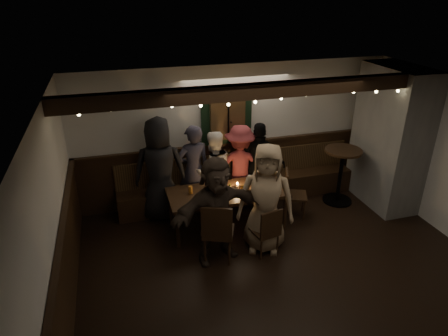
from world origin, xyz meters
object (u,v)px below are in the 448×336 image
object	(u,v)px
person_g	(266,199)
chair_near_left	(218,230)
high_top	(341,169)
person_a	(160,170)
chair_near_right	(268,229)
person_d	(240,166)
person_c	(213,171)
dining_table	(227,194)
person_b	(194,170)
person_e	(259,165)
chair_end	(291,191)
person_f	(217,210)

from	to	relation	value
person_g	chair_near_left	bearing A→B (deg)	-147.70
high_top	person_a	size ratio (longest dim) A/B	0.58
chair_near_right	person_d	xyz separation A→B (m)	(0.09, 1.66, 0.32)
high_top	person_c	xyz separation A→B (m)	(-2.39, 0.42, 0.08)
dining_table	chair_near_left	world-z (taller)	chair_near_left
person_b	person_e	xyz separation A→B (m)	(1.23, -0.08, -0.02)
dining_table	chair_near_right	distance (m)	1.00
high_top	chair_near_left	bearing A→B (deg)	-157.42
chair_end	person_g	bearing A→B (deg)	-135.78
chair_near_right	chair_end	xyz separation A→B (m)	(0.84, 0.99, 0.03)
person_e	person_d	bearing A→B (deg)	-0.80
person_c	person_f	size ratio (longest dim) A/B	0.91
person_g	person_c	bearing A→B (deg)	130.83
high_top	person_a	xyz separation A→B (m)	(-3.35, 0.38, 0.25)
chair_end	person_d	world-z (taller)	person_d
chair_near_left	person_g	distance (m)	0.88
chair_end	person_b	world-z (taller)	person_b
chair_near_left	person_b	bearing A→B (deg)	90.79
chair_end	high_top	distance (m)	1.14
person_a	person_b	size ratio (longest dim) A/B	1.12
person_c	chair_end	bearing A→B (deg)	140.93
person_b	person_f	size ratio (longest dim) A/B	1.00
person_g	person_b	bearing A→B (deg)	142.87
person_f	person_b	bearing A→B (deg)	77.51
chair_near_left	high_top	size ratio (longest dim) A/B	0.92
dining_table	person_g	xyz separation A→B (m)	(0.40, -0.72, 0.24)
person_a	person_g	size ratio (longest dim) A/B	1.05
person_e	chair_near_left	bearing A→B (deg)	69.89
person_a	person_g	xyz separation A→B (m)	(1.42, -1.38, -0.05)
dining_table	person_f	xyz separation A→B (m)	(-0.39, -0.76, 0.20)
high_top	person_g	distance (m)	2.18
person_c	person_d	world-z (taller)	person_d
person_b	person_g	distance (m)	1.65
person_b	person_d	bearing A→B (deg)	174.74
chair_near_right	person_c	distance (m)	1.70
chair_near_right	person_d	distance (m)	1.69
chair_end	person_a	bearing A→B (deg)	165.31
chair_end	person_f	bearing A→B (deg)	-152.51
dining_table	person_e	distance (m)	1.03
chair_end	person_f	distance (m)	1.85
chair_end	person_d	size ratio (longest dim) A/B	0.55
dining_table	chair_near_right	world-z (taller)	dining_table
person_a	person_d	size ratio (longest dim) A/B	1.19
chair_near_left	high_top	distance (m)	2.96
person_a	chair_near_left	bearing A→B (deg)	121.90
person_a	person_e	xyz separation A→B (m)	(1.83, -0.04, -0.12)
chair_end	person_a	world-z (taller)	person_a
high_top	person_d	bearing A→B (deg)	166.04
chair_end	person_c	distance (m)	1.45
person_b	person_a	bearing A→B (deg)	-3.37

